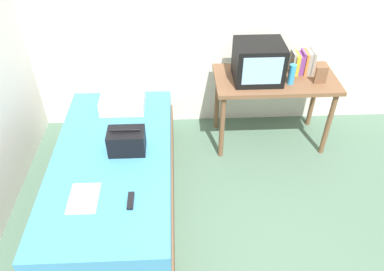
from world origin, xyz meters
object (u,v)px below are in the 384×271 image
(bed, at_px, (115,179))
(desk, at_px, (274,86))
(tv, at_px, (258,62))
(water_bottle, at_px, (292,74))
(book_row, at_px, (302,62))
(handbag, at_px, (127,141))
(magazine, at_px, (84,198))
(remote_dark, at_px, (131,201))
(picture_frame, at_px, (321,75))
(pillow, at_px, (123,101))

(bed, xyz_separation_m, desk, (1.50, 0.78, 0.41))
(tv, bearing_deg, water_bottle, -17.65)
(book_row, bearing_deg, desk, -160.98)
(desk, xyz_separation_m, tv, (-0.19, -0.02, 0.28))
(bed, relative_size, handbag, 6.67)
(water_bottle, bearing_deg, bed, -157.46)
(magazine, relative_size, remote_dark, 1.86)
(desk, bearing_deg, picture_frame, -17.87)
(desk, bearing_deg, magazine, -143.10)
(tv, bearing_deg, handbag, -149.46)
(picture_frame, bearing_deg, desk, 162.13)
(handbag, bearing_deg, picture_frame, 18.75)
(bed, distance_m, water_bottle, 1.84)
(handbag, height_order, remote_dark, handbag)
(remote_dark, bearing_deg, picture_frame, 34.52)
(tv, distance_m, handbag, 1.40)
(tv, distance_m, magazine, 1.93)
(tv, height_order, magazine, tv)
(picture_frame, bearing_deg, water_bottle, 178.87)
(picture_frame, xyz_separation_m, pillow, (-1.84, 0.05, -0.26))
(water_bottle, height_order, handbag, water_bottle)
(handbag, height_order, magazine, handbag)
(water_bottle, distance_m, picture_frame, 0.27)
(desk, xyz_separation_m, pillow, (-1.46, -0.07, -0.08))
(tv, xyz_separation_m, book_row, (0.45, 0.11, -0.07))
(tv, relative_size, remote_dark, 2.82)
(desk, relative_size, pillow, 2.82)
(bed, height_order, pillow, pillow)
(desk, relative_size, picture_frame, 7.10)
(tv, height_order, water_bottle, tv)
(book_row, bearing_deg, picture_frame, -60.11)
(water_bottle, distance_m, book_row, 0.26)
(pillow, bearing_deg, magazine, -98.65)
(bed, bearing_deg, desk, 27.60)
(bed, bearing_deg, tv, 30.21)
(bed, bearing_deg, picture_frame, 19.38)
(picture_frame, bearing_deg, book_row, 119.89)
(pillow, xyz_separation_m, magazine, (-0.18, -1.16, -0.06))
(bed, bearing_deg, magazine, -107.48)
(pillow, height_order, handbag, handbag)
(desk, bearing_deg, water_bottle, -47.64)
(tv, height_order, handbag, tv)
(bed, xyz_separation_m, remote_dark, (0.20, -0.49, 0.27))
(handbag, bearing_deg, magazine, -117.91)
(water_bottle, height_order, pillow, water_bottle)
(book_row, relative_size, handbag, 0.76)
(tv, distance_m, picture_frame, 0.59)
(desk, bearing_deg, tv, -173.38)
(handbag, bearing_deg, book_row, 26.34)
(book_row, bearing_deg, water_bottle, -126.33)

